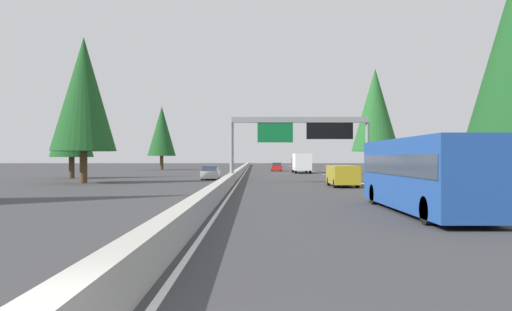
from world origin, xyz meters
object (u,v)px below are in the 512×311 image
object	(u,v)px
oncoming_near	(211,173)
conifer_left_far	(162,131)
sign_gantry_overhead	(302,131)
bus_mid_right	(422,172)
sedan_far_right	(276,167)
conifer_left_near	(84,94)
minivan_near_right	(343,175)
box_truck_far_center	(301,162)
conifer_right_mid	(375,110)
conifer_left_mid	(72,119)

from	to	relation	value
oncoming_near	conifer_left_far	bearing A→B (deg)	-163.54
sign_gantry_overhead	bus_mid_right	world-z (taller)	sign_gantry_overhead
sedan_far_right	conifer_left_near	size ratio (longest dim) A/B	0.33
conifer_left_far	minivan_near_right	bearing A→B (deg)	-157.03
sign_gantry_overhead	oncoming_near	xyz separation A→B (m)	(8.52, 8.96, -4.09)
box_truck_far_center	minivan_near_right	bearing A→B (deg)	179.98
oncoming_near	conifer_left_near	size ratio (longest dim) A/B	0.33
sedan_far_right	box_truck_far_center	bearing A→B (deg)	-165.21
sedan_far_right	conifer_left_near	world-z (taller)	conifer_left_near
sedan_far_right	oncoming_near	xyz separation A→B (m)	(-35.65, 8.49, 0.00)
sedan_far_right	conifer_right_mid	world-z (taller)	conifer_right_mid
sign_gantry_overhead	conifer_left_far	size ratio (longest dim) A/B	1.04
conifer_right_mid	conifer_left_near	size ratio (longest dim) A/B	1.10
conifer_left_mid	conifer_left_far	xyz separation A→B (m)	(41.77, -2.66, 0.81)
bus_mid_right	conifer_left_mid	world-z (taller)	conifer_left_mid
sign_gantry_overhead	oncoming_near	bearing A→B (deg)	46.46
minivan_near_right	conifer_left_mid	bearing A→B (deg)	58.25
bus_mid_right	conifer_left_far	distance (m)	82.74
conifer_left_far	sedan_far_right	bearing A→B (deg)	-112.74
bus_mid_right	conifer_left_near	size ratio (longest dim) A/B	0.86
sign_gantry_overhead	minivan_near_right	xyz separation A→B (m)	(-5.60, -2.77, -3.83)
conifer_left_mid	bus_mid_right	bearing A→B (deg)	-143.12
conifer_left_near	conifer_left_far	distance (m)	53.16
sedan_far_right	sign_gantry_overhead	bearing A→B (deg)	-179.39
sign_gantry_overhead	conifer_left_far	xyz separation A→B (m)	(53.26, 22.18, 2.66)
bus_mid_right	conifer_left_mid	bearing A→B (deg)	36.88
box_truck_far_center	conifer_left_near	bearing A→B (deg)	144.51
minivan_near_right	sedan_far_right	xyz separation A→B (m)	(49.76, 3.25, -0.27)
box_truck_far_center	conifer_left_mid	world-z (taller)	conifer_left_mid
conifer_right_mid	conifer_left_mid	size ratio (longest dim) A/B	1.34
bus_mid_right	conifer_right_mid	size ratio (longest dim) A/B	0.79
box_truck_far_center	sedan_far_right	bearing A→B (deg)	14.79
sign_gantry_overhead	box_truck_far_center	size ratio (longest dim) A/B	1.49
conifer_left_near	conifer_left_mid	world-z (taller)	conifer_left_near
sedan_far_right	oncoming_near	distance (m)	36.64
conifer_left_mid	conifer_left_far	world-z (taller)	conifer_left_far
bus_mid_right	conifer_left_near	world-z (taller)	conifer_left_near
sign_gantry_overhead	bus_mid_right	distance (m)	25.74
bus_mid_right	oncoming_near	xyz separation A→B (m)	(33.92, 11.79, -1.03)
minivan_near_right	oncoming_near	size ratio (longest dim) A/B	1.14
minivan_near_right	sedan_far_right	distance (m)	49.87
oncoming_near	conifer_left_far	world-z (taller)	conifer_left_far
minivan_near_right	conifer_left_far	xyz separation A→B (m)	(58.86, 24.95, 6.49)
minivan_near_right	conifer_right_mid	xyz separation A→B (m)	(30.15, -9.53, 7.95)
bus_mid_right	sedan_far_right	world-z (taller)	bus_mid_right
box_truck_far_center	conifer_right_mid	size ratio (longest dim) A/B	0.58
sign_gantry_overhead	oncoming_near	distance (m)	13.02
conifer_left_near	box_truck_far_center	bearing A→B (deg)	-35.49
box_truck_far_center	sedan_far_right	size ratio (longest dim) A/B	1.93
conifer_left_mid	sign_gantry_overhead	bearing A→B (deg)	-114.82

